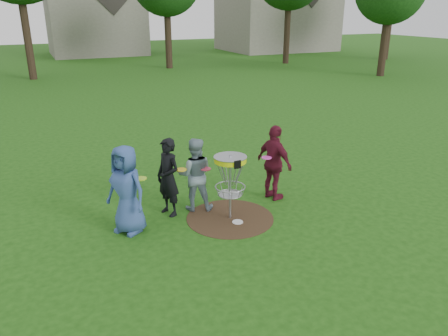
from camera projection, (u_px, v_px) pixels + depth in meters
name	position (u px, v px, depth m)	size (l,w,h in m)	color
ground	(230.00, 218.00, 9.00)	(100.00, 100.00, 0.00)	#19470F
dirt_patch	(230.00, 218.00, 9.00)	(1.80, 1.80, 0.01)	#47331E
player_blue	(127.00, 190.00, 8.19)	(0.85, 0.55, 1.73)	#314B87
player_black	(168.00, 177.00, 8.91)	(0.60, 0.39, 1.64)	black
player_grey	(195.00, 174.00, 9.16)	(0.77, 0.60, 1.58)	gray
player_maroon	(274.00, 163.00, 9.64)	(1.00, 0.42, 1.70)	maroon
disc_on_grass	(238.00, 222.00, 8.81)	(0.22, 0.22, 0.02)	silver
disc_golf_basket	(230.00, 172.00, 8.64)	(0.66, 0.67, 1.38)	#9EA0A5
held_discs	(201.00, 168.00, 8.83)	(3.00, 0.51, 0.11)	#A2D717
house_row	(118.00, 6.00, 37.66)	(44.50, 10.65, 11.62)	gray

